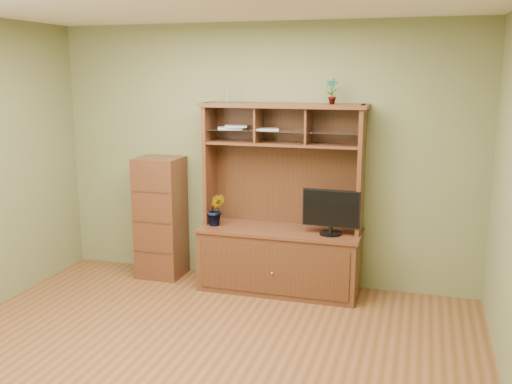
% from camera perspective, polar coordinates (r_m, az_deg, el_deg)
% --- Properties ---
extents(room, '(4.54, 4.04, 2.74)m').
position_cam_1_polar(room, '(4.11, -7.00, -0.07)').
color(room, brown).
rests_on(room, ground).
extents(media_hutch, '(1.66, 0.61, 1.90)m').
position_cam_1_polar(media_hutch, '(5.82, 2.43, -4.86)').
color(media_hutch, '#442213').
rests_on(media_hutch, room).
extents(monitor, '(0.56, 0.21, 0.44)m').
position_cam_1_polar(monitor, '(5.55, 7.51, -1.92)').
color(monitor, black).
rests_on(monitor, media_hutch).
extents(orchid_plant, '(0.21, 0.18, 0.34)m').
position_cam_1_polar(orchid_plant, '(5.86, -4.02, -1.78)').
color(orchid_plant, '#356021').
rests_on(orchid_plant, media_hutch).
extents(top_plant, '(0.14, 0.11, 0.24)m').
position_cam_1_polar(top_plant, '(5.56, 7.58, 9.97)').
color(top_plant, '#386C25').
rests_on(top_plant, media_hutch).
extents(reed_diffuser, '(0.05, 0.05, 0.26)m').
position_cam_1_polar(reed_diffuser, '(5.83, -2.92, 9.93)').
color(reed_diffuser, silver).
rests_on(reed_diffuser, media_hutch).
extents(magazines, '(0.67, 0.26, 0.04)m').
position_cam_1_polar(magazines, '(5.79, -1.25, 6.44)').
color(magazines, '#B5B4BA').
rests_on(magazines, media_hutch).
extents(side_cabinet, '(0.47, 0.43, 1.31)m').
position_cam_1_polar(side_cabinet, '(6.28, -9.50, -2.53)').
color(side_cabinet, '#442213').
rests_on(side_cabinet, room).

